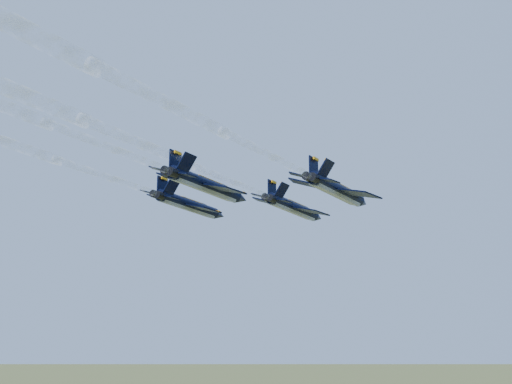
% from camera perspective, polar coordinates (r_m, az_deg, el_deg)
% --- Properties ---
extents(jet_lead, '(11.08, 15.50, 4.29)m').
position_cam_1_polar(jet_lead, '(98.89, 3.09, -1.27)').
color(jet_lead, black).
extents(jet_left, '(11.08, 15.50, 4.29)m').
position_cam_1_polar(jet_left, '(96.53, -5.33, -1.05)').
color(jet_left, black).
extents(jet_right, '(11.08, 15.50, 4.29)m').
position_cam_1_polar(jet_right, '(84.47, 6.58, 0.14)').
color(jet_right, black).
extents(jet_slot, '(11.08, 15.50, 4.29)m').
position_cam_1_polar(jet_slot, '(80.90, -3.91, 0.51)').
color(jet_slot, black).
extents(smoke_trail_lead, '(18.65, 47.70, 1.83)m').
position_cam_1_polar(smoke_trail_lead, '(69.47, -12.85, 2.37)').
color(smoke_trail_lead, white).
extents(smoke_trail_right, '(18.65, 47.70, 1.83)m').
position_cam_1_polar(smoke_trail_right, '(54.28, -11.84, 5.58)').
color(smoke_trail_right, white).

